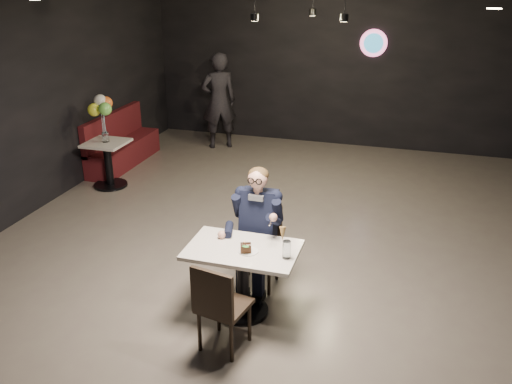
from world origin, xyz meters
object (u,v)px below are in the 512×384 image
(chair_near, at_px, (224,304))
(booth_bench, at_px, (123,139))
(passerby, at_px, (219,101))
(seated_man, at_px, (258,227))
(side_table, at_px, (108,164))
(main_table, at_px, (243,281))
(sundae_glass, at_px, (287,250))
(chair_far, at_px, (258,248))
(balloon_vase, at_px, (105,137))

(chair_near, xyz_separation_m, booth_bench, (-3.45, 4.25, 0.01))
(passerby, bearing_deg, seated_man, 83.21)
(side_table, height_order, passerby, passerby)
(booth_bench, bearing_deg, chair_near, -50.94)
(seated_man, height_order, side_table, seated_man)
(main_table, xyz_separation_m, seated_man, (0.00, 0.55, 0.34))
(sundae_glass, distance_m, passerby, 5.85)
(sundae_glass, relative_size, side_table, 0.23)
(chair_near, relative_size, seated_man, 0.64)
(side_table, bearing_deg, chair_near, -45.90)
(chair_far, distance_m, balloon_vase, 3.83)
(side_table, bearing_deg, passerby, 68.21)
(main_table, distance_m, sundae_glass, 0.66)
(seated_man, height_order, passerby, passerby)
(sundae_glass, bearing_deg, chair_far, 126.79)
(chair_near, xyz_separation_m, side_table, (-3.15, 3.25, -0.07))
(chair_far, relative_size, side_table, 1.19)
(main_table, distance_m, balloon_vase, 4.17)
(chair_near, height_order, booth_bench, booth_bench)
(passerby, bearing_deg, sundae_glass, 84.73)
(chair_far, distance_m, sundae_glass, 0.86)
(balloon_vase, bearing_deg, passerby, 68.21)
(chair_far, bearing_deg, booth_bench, 137.63)
(chair_far, relative_size, seated_man, 0.64)
(chair_near, distance_m, booth_bench, 5.47)
(chair_far, bearing_deg, balloon_vase, 145.74)
(seated_man, height_order, sundae_glass, seated_man)
(side_table, height_order, balloon_vase, balloon_vase)
(seated_man, relative_size, balloon_vase, 9.25)
(chair_far, distance_m, seated_man, 0.26)
(main_table, height_order, booth_bench, booth_bench)
(chair_near, height_order, passerby, passerby)
(passerby, bearing_deg, main_table, 80.82)
(main_table, relative_size, chair_far, 1.20)
(chair_near, height_order, seated_man, seated_man)
(chair_far, height_order, booth_bench, booth_bench)
(seated_man, bearing_deg, main_table, -90.00)
(chair_far, xyz_separation_m, seated_man, (0.00, 0.00, 0.26))
(sundae_glass, height_order, balloon_vase, sundae_glass)
(passerby, bearing_deg, chair_far, 83.21)
(main_table, relative_size, booth_bench, 0.59)
(booth_bench, relative_size, balloon_vase, 12.05)
(side_table, relative_size, passerby, 0.42)
(seated_man, distance_m, side_table, 3.82)
(main_table, xyz_separation_m, chair_far, (0.00, 0.55, 0.09))
(sundae_glass, relative_size, balloon_vase, 1.15)
(seated_man, distance_m, balloon_vase, 3.81)
(passerby, bearing_deg, chair_near, 78.82)
(main_table, distance_m, seated_man, 0.65)
(main_table, xyz_separation_m, passerby, (-2.16, 5.16, 0.55))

